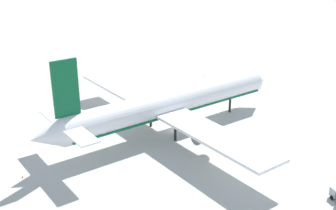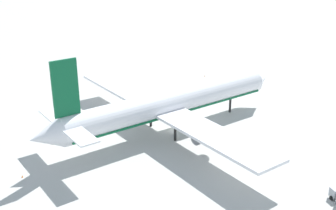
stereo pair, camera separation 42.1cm
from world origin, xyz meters
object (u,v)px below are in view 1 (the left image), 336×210
(traffic_cone_2, at_px, (23,177))
(traffic_cone_0, at_px, (68,94))
(traffic_cone_1, at_px, (204,76))
(airliner, at_px, (168,104))

(traffic_cone_2, bearing_deg, traffic_cone_0, 55.70)
(traffic_cone_2, bearing_deg, traffic_cone_1, 21.58)
(airliner, xyz_separation_m, traffic_cone_2, (-39.44, -0.28, -7.58))
(traffic_cone_0, relative_size, traffic_cone_1, 1.00)
(airliner, bearing_deg, traffic_cone_0, 102.86)
(traffic_cone_0, distance_m, traffic_cone_1, 51.03)
(airliner, relative_size, traffic_cone_1, 136.00)
(traffic_cone_0, height_order, traffic_cone_2, same)
(airliner, distance_m, traffic_cone_0, 44.86)
(airliner, xyz_separation_m, traffic_cone_1, (39.74, 31.04, -7.58))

